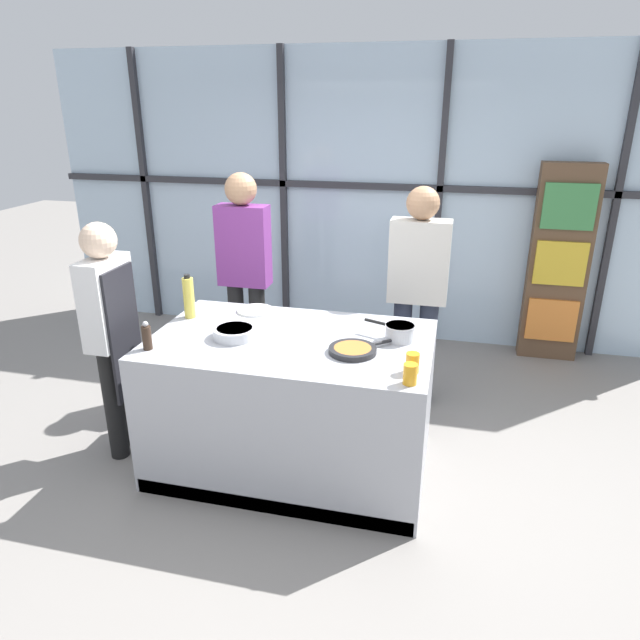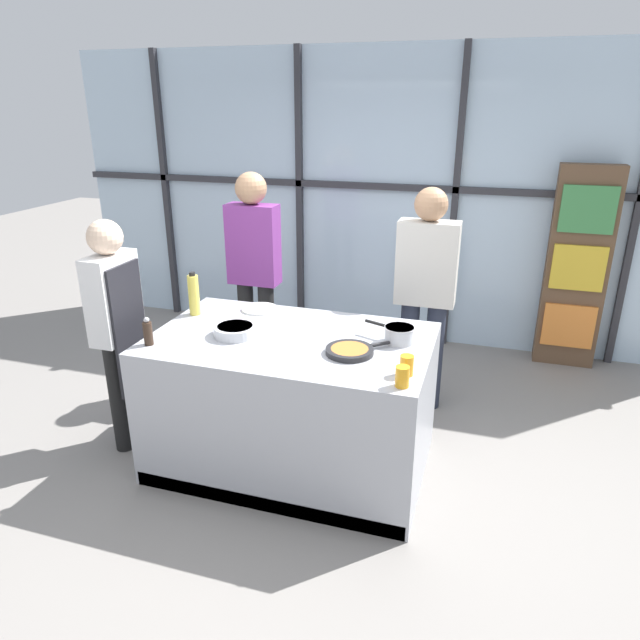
{
  "view_description": "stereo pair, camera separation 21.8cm",
  "coord_description": "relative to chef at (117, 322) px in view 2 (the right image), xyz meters",
  "views": [
    {
      "loc": [
        0.95,
        -3.16,
        2.32
      ],
      "look_at": [
        0.16,
        0.1,
        1.02
      ],
      "focal_mm": 32.0,
      "sensor_mm": 36.0,
      "label": 1
    },
    {
      "loc": [
        1.16,
        -3.1,
        2.32
      ],
      "look_at": [
        0.16,
        0.1,
        1.02
      ],
      "focal_mm": 32.0,
      "sensor_mm": 36.0,
      "label": 2
    }
  ],
  "objects": [
    {
      "name": "white_plate",
      "position": [
        0.81,
        0.53,
        -0.0
      ],
      "size": [
        0.26,
        0.26,
        0.01
      ],
      "primitive_type": "cylinder",
      "color": "white",
      "rests_on": "demo_island"
    },
    {
      "name": "juice_glass_far",
      "position": [
        1.97,
        -0.18,
        0.05
      ],
      "size": [
        0.07,
        0.07,
        0.11
      ],
      "primitive_type": "cylinder",
      "color": "orange",
      "rests_on": "demo_island"
    },
    {
      "name": "spectator_center_left",
      "position": [
        1.89,
        1.17,
        0.06
      ],
      "size": [
        0.45,
        0.24,
        1.74
      ],
      "rotation": [
        0.0,
        0.0,
        3.14
      ],
      "color": "#232838",
      "rests_on": "ground_plane"
    },
    {
      "name": "chef",
      "position": [
        0.0,
        0.0,
        0.0
      ],
      "size": [
        0.23,
        0.39,
        1.62
      ],
      "rotation": [
        0.0,
        0.0,
        -1.57
      ],
      "color": "black",
      "rests_on": "ground_plane"
    },
    {
      "name": "juice_glass_near",
      "position": [
        1.97,
        -0.32,
        0.05
      ],
      "size": [
        0.07,
        0.07,
        0.11
      ],
      "primitive_type": "cylinder",
      "color": "orange",
      "rests_on": "demo_island"
    },
    {
      "name": "back_window_wall",
      "position": [
        1.19,
        2.55,
        0.47
      ],
      "size": [
        6.4,
        0.1,
        2.8
      ],
      "color": "silver",
      "rests_on": "ground_plane"
    },
    {
      "name": "demo_island",
      "position": [
        1.19,
        0.12,
        -0.47
      ],
      "size": [
        1.76,
        1.09,
        0.92
      ],
      "color": "#A8AAB2",
      "rests_on": "ground_plane"
    },
    {
      "name": "mixing_bowl",
      "position": [
        0.84,
        0.05,
        0.02
      ],
      "size": [
        0.27,
        0.27,
        0.07
      ],
      "color": "silver",
      "rests_on": "demo_island"
    },
    {
      "name": "pepper_grinder",
      "position": [
        0.4,
        -0.24,
        0.07
      ],
      "size": [
        0.06,
        0.06,
        0.18
      ],
      "color": "#332319",
      "rests_on": "demo_island"
    },
    {
      "name": "frying_pan",
      "position": [
        1.61,
        0.0,
        0.01
      ],
      "size": [
        0.43,
        0.39,
        0.04
      ],
      "color": "#232326",
      "rests_on": "demo_island"
    },
    {
      "name": "saucepan",
      "position": [
        1.85,
        0.25,
        0.04
      ],
      "size": [
        0.33,
        0.19,
        0.1
      ],
      "color": "silver",
      "rests_on": "demo_island"
    },
    {
      "name": "oil_bottle",
      "position": [
        0.41,
        0.31,
        0.13
      ],
      "size": [
        0.08,
        0.08,
        0.3
      ],
      "color": "#E0CC4C",
      "rests_on": "demo_island"
    },
    {
      "name": "spectator_far_left",
      "position": [
        0.49,
        1.17,
        0.12
      ],
      "size": [
        0.41,
        0.25,
        1.8
      ],
      "rotation": [
        0.0,
        0.0,
        3.14
      ],
      "color": "black",
      "rests_on": "ground_plane"
    },
    {
      "name": "bookshelf",
      "position": [
        3.08,
        2.36,
        -0.02
      ],
      "size": [
        0.52,
        0.19,
        1.82
      ],
      "color": "brown",
      "rests_on": "ground_plane"
    },
    {
      "name": "ground_plane",
      "position": [
        1.19,
        0.12,
        -0.93
      ],
      "size": [
        18.0,
        18.0,
        0.0
      ],
      "primitive_type": "plane",
      "color": "gray"
    }
  ]
}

